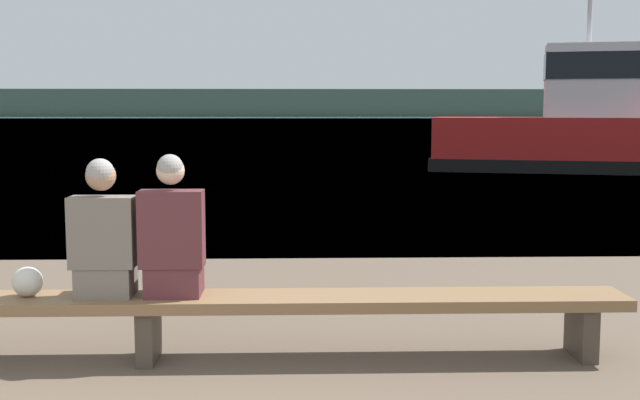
{
  "coord_description": "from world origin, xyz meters",
  "views": [
    {
      "loc": [
        1.28,
        -3.11,
        1.8
      ],
      "look_at": [
        1.54,
        5.54,
        0.82
      ],
      "focal_mm": 45.0,
      "sensor_mm": 36.0,
      "label": 1
    }
  ],
  "objects_px": {
    "bench_main": "(148,308)",
    "shopping_bag": "(27,282)",
    "person_left": "(103,237)",
    "person_right": "(172,236)",
    "tugboat_red": "(585,132)"
  },
  "relations": [
    {
      "from": "bench_main",
      "to": "person_left",
      "type": "xyz_separation_m",
      "value": [
        -0.3,
        0.0,
        0.51
      ]
    },
    {
      "from": "bench_main",
      "to": "shopping_bag",
      "type": "distance_m",
      "value": 0.88
    },
    {
      "from": "person_right",
      "to": "tugboat_red",
      "type": "xyz_separation_m",
      "value": [
        9.35,
        17.63,
        0.25
      ]
    },
    {
      "from": "person_left",
      "to": "person_right",
      "type": "height_order",
      "value": "person_right"
    },
    {
      "from": "bench_main",
      "to": "shopping_bag",
      "type": "bearing_deg",
      "value": 178.48
    },
    {
      "from": "person_right",
      "to": "tugboat_red",
      "type": "bearing_deg",
      "value": 62.06
    },
    {
      "from": "person_left",
      "to": "bench_main",
      "type": "bearing_deg",
      "value": -0.46
    },
    {
      "from": "bench_main",
      "to": "person_left",
      "type": "distance_m",
      "value": 0.59
    },
    {
      "from": "person_right",
      "to": "tugboat_red",
      "type": "distance_m",
      "value": 19.96
    },
    {
      "from": "bench_main",
      "to": "tugboat_red",
      "type": "relative_size",
      "value": 0.76
    },
    {
      "from": "bench_main",
      "to": "tugboat_red",
      "type": "xyz_separation_m",
      "value": [
        9.54,
        17.64,
        0.76
      ]
    },
    {
      "from": "bench_main",
      "to": "tugboat_red",
      "type": "bearing_deg",
      "value": 61.6
    },
    {
      "from": "person_right",
      "to": "bench_main",
      "type": "bearing_deg",
      "value": -179.27
    },
    {
      "from": "bench_main",
      "to": "person_left",
      "type": "relative_size",
      "value": 6.95
    },
    {
      "from": "shopping_bag",
      "to": "tugboat_red",
      "type": "relative_size",
      "value": 0.02
    }
  ]
}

